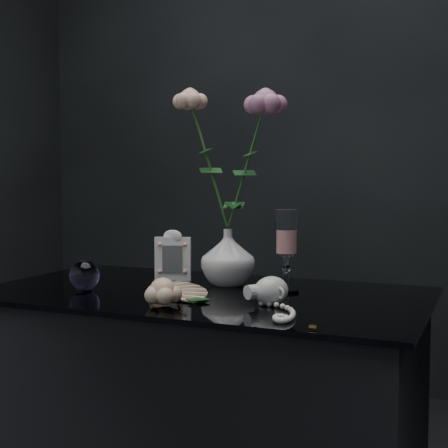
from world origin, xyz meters
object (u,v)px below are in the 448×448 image
at_px(wine_glass, 286,251).
at_px(loose_rose, 163,292).
at_px(pearl_jar, 271,290).
at_px(paperweight, 85,275).
at_px(vase, 228,257).
at_px(picture_frame, 173,255).

relative_size(wine_glass, loose_rose, 1.12).
bearing_deg(pearl_jar, paperweight, -145.03).
relative_size(vase, wine_glass, 0.72).
bearing_deg(vase, loose_rose, -94.51).
relative_size(vase, picture_frame, 1.06).
xyz_separation_m(wine_glass, loose_rose, (-0.19, -0.26, -0.07)).
distance_m(wine_glass, picture_frame, 0.33).
bearing_deg(wine_glass, paperweight, -159.12).
height_order(wine_glass, paperweight, wine_glass).
relative_size(vase, loose_rose, 0.81).
bearing_deg(picture_frame, wine_glass, -25.59).
distance_m(vase, wine_glass, 0.17).
bearing_deg(paperweight, loose_rose, -18.36).
relative_size(picture_frame, paperweight, 1.84).
height_order(wine_glass, loose_rose, wine_glass).
distance_m(picture_frame, paperweight, 0.25).
xyz_separation_m(picture_frame, pearl_jar, (0.35, -0.20, -0.03)).
relative_size(wine_glass, paperweight, 2.68).
distance_m(wine_glass, pearl_jar, 0.17).
bearing_deg(loose_rose, pearl_jar, 3.49).
bearing_deg(wine_glass, picture_frame, 172.06).
xyz_separation_m(vase, pearl_jar, (0.18, -0.19, -0.04)).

